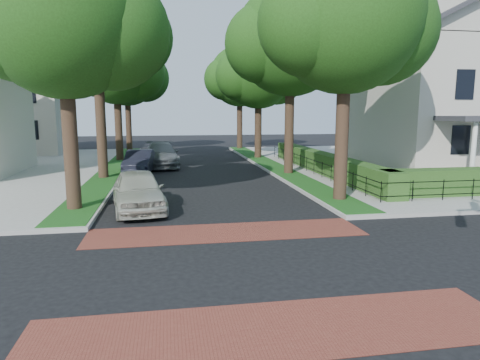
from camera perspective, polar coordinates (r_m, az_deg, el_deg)
name	(u,v)px	position (r m, az deg, el deg)	size (l,w,h in m)	color
ground	(244,267)	(11.14, 0.49, -11.53)	(120.00, 120.00, 0.00)	black
sidewalk_ne	(451,162)	(36.42, 26.29, 2.17)	(30.00, 30.00, 0.15)	gray
crosswalk_far	(226,232)	(14.14, -1.81, -6.97)	(9.00, 2.20, 0.01)	maroon
crosswalk_near	(275,329)	(8.29, 4.64, -19.21)	(9.00, 2.20, 0.01)	maroon
grass_strip_ne	(271,165)	(30.47, 4.15, 2.06)	(1.60, 29.80, 0.02)	#194A15
grass_strip_nw	(114,168)	(29.81, -16.46, 1.55)	(1.60, 29.80, 0.02)	#194A15
tree_right_near	(346,21)	(19.36, 13.99, 19.92)	(7.75, 6.67, 10.66)	black
tree_right_mid	(291,42)	(26.88, 6.87, 17.81)	(8.25, 7.09, 11.22)	black
tree_right_far	(259,73)	(35.39, 2.57, 14.01)	(7.25, 6.23, 9.74)	black
tree_right_back	(240,77)	(44.24, 0.03, 13.53)	(7.50, 6.45, 10.20)	black
tree_left_near	(67,20)	(18.15, -22.07, 19.12)	(7.50, 6.45, 10.20)	black
tree_left_mid	(99,30)	(26.11, -18.32, 18.47)	(8.00, 6.88, 11.48)	black
tree_left_far	(118,68)	(34.80, -16.01, 14.11)	(7.00, 6.02, 9.86)	black
tree_left_back	(128,74)	(43.77, -14.72, 13.47)	(7.75, 6.66, 10.44)	black
hedge_main_road	(323,163)	(27.19, 10.95, 2.30)	(1.00, 18.00, 1.20)	#224417
fence_main_road	(310,165)	(26.93, 9.35, 1.96)	(0.06, 18.00, 0.90)	black
house_victorian	(461,79)	(32.61, 27.37, 11.86)	(13.00, 13.05, 12.48)	#BAB5A7
house_left_far	(13,98)	(44.41, -28.00, 9.58)	(10.00, 9.00, 10.14)	#BAB5A7
parked_car_front	(138,190)	(17.50, -13.43, -1.37)	(1.91, 4.73, 1.61)	#B4B6A3
parked_car_middle	(140,162)	(27.82, -13.25, 2.36)	(1.57, 4.50, 1.48)	black
parked_car_rear	(161,155)	(30.93, -10.50, 3.30)	(2.35, 5.77, 1.68)	slate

